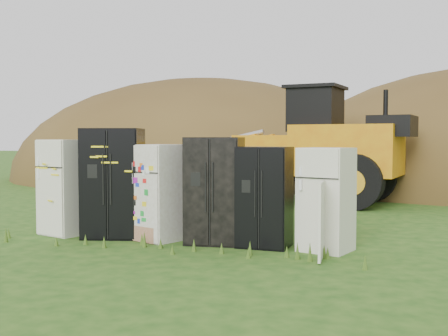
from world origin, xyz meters
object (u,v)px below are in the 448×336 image
(fridge_black_side, at_px, (113,183))
(fridge_dark_mid, at_px, (215,190))
(fridge_leftmost, at_px, (67,187))
(fridge_sticker, at_px, (159,192))
(wheel_loader, at_px, (288,145))
(fridge_open_door, at_px, (326,199))
(fridge_black_right, at_px, (265,197))

(fridge_black_side, distance_m, fridge_dark_mid, 1.96)
(fridge_leftmost, distance_m, fridge_sticker, 1.92)
(fridge_leftmost, bearing_deg, fridge_black_side, 17.31)
(fridge_leftmost, distance_m, fridge_dark_mid, 2.95)
(fridge_leftmost, height_order, fridge_sticker, fridge_leftmost)
(fridge_black_side, relative_size, fridge_dark_mid, 1.09)
(fridge_dark_mid, distance_m, wheel_loader, 6.81)
(fridge_sticker, relative_size, fridge_dark_mid, 0.93)
(fridge_sticker, height_order, wheel_loader, wheel_loader)
(wheel_loader, bearing_deg, fridge_open_door, -65.27)
(fridge_black_side, distance_m, fridge_open_door, 3.88)
(fridge_black_side, relative_size, fridge_black_right, 1.19)
(fridge_black_side, height_order, wheel_loader, wheel_loader)
(fridge_leftmost, bearing_deg, fridge_open_door, 16.71)
(fridge_black_side, relative_size, fridge_sticker, 1.17)
(fridge_sticker, height_order, fridge_dark_mid, fridge_dark_mid)
(fridge_open_door, xyz_separation_m, wheel_loader, (-2.15, 6.81, 0.81))
(fridge_open_door, bearing_deg, wheel_loader, 123.00)
(fridge_open_door, bearing_deg, fridge_dark_mid, -165.66)
(fridge_black_side, xyz_separation_m, fridge_sticker, (0.93, -0.02, -0.14))
(fridge_dark_mid, xyz_separation_m, fridge_open_door, (1.91, -0.04, -0.08))
(fridge_leftmost, height_order, fridge_black_side, fridge_black_side)
(fridge_open_door, distance_m, wheel_loader, 7.18)
(fridge_black_side, bearing_deg, fridge_sticker, -17.55)
(wheel_loader, bearing_deg, fridge_black_right, -73.34)
(fridge_black_side, bearing_deg, fridge_black_right, -16.36)
(fridge_black_right, relative_size, fridge_open_door, 1.01)
(fridge_black_right, xyz_separation_m, wheel_loader, (-1.13, 6.79, 0.80))
(fridge_open_door, bearing_deg, fridge_sticker, -164.41)
(fridge_open_door, bearing_deg, fridge_leftmost, -164.54)
(fridge_leftmost, height_order, fridge_dark_mid, fridge_dark_mid)
(fridge_leftmost, height_order, wheel_loader, wheel_loader)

